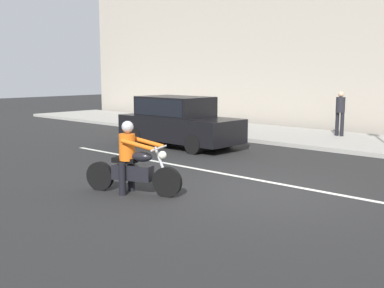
# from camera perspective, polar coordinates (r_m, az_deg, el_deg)

# --- Properties ---
(ground_plane) EXTENTS (80.00, 80.00, 0.00)m
(ground_plane) POSITION_cam_1_polar(r_m,az_deg,el_deg) (10.45, 8.30, -5.67)
(ground_plane) COLOR black
(lane_marking_stripe) EXTENTS (18.00, 0.14, 0.01)m
(lane_marking_stripe) POSITION_cam_1_polar(r_m,az_deg,el_deg) (10.72, 15.31, -5.50)
(lane_marking_stripe) COLOR silver
(lane_marking_stripe) RESTS_ON ground_plane
(motorcycle_with_rider_orange_stripe) EXTENTS (2.10, 1.03, 1.54)m
(motorcycle_with_rider_orange_stripe) POSITION_cam_1_polar(r_m,az_deg,el_deg) (10.18, -7.13, -2.38)
(motorcycle_with_rider_orange_stripe) COLOR black
(motorcycle_with_rider_orange_stripe) RESTS_ON ground_plane
(parked_sedan_black) EXTENTS (4.48, 1.82, 1.72)m
(parked_sedan_black) POSITION_cam_1_polar(r_m,az_deg,el_deg) (16.52, -1.68, 2.74)
(parked_sedan_black) COLOR black
(parked_sedan_black) RESTS_ON ground_plane
(pedestrian_bystander) EXTENTS (0.34, 0.34, 1.68)m
(pedestrian_bystander) POSITION_cam_1_polar(r_m,az_deg,el_deg) (19.05, 17.20, 3.87)
(pedestrian_bystander) COLOR black
(pedestrian_bystander) RESTS_ON sidewalk_slab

